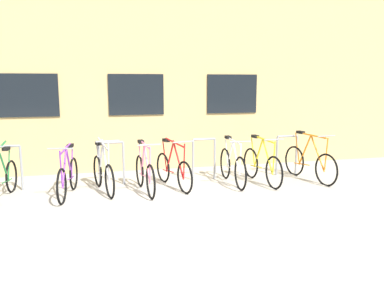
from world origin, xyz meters
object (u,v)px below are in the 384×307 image
at_px(bicycle_red, 173,169).
at_px(bicycle_silver, 103,173).
at_px(bicycle_purple, 68,177).
at_px(bicycle_yellow, 262,165).
at_px(bicycle_green, 2,180).
at_px(bicycle_white, 232,166).
at_px(bicycle_pink, 145,173).
at_px(bicycle_orange, 309,162).

bearing_deg(bicycle_red, bicycle_silver, -179.67).
relative_size(bicycle_purple, bicycle_red, 1.00).
distance_m(bicycle_yellow, bicycle_silver, 3.32).
bearing_deg(bicycle_green, bicycle_red, 2.04).
height_order(bicycle_yellow, bicycle_red, bicycle_red).
height_order(bicycle_purple, bicycle_white, bicycle_purple).
bearing_deg(bicycle_white, bicycle_purple, -177.47).
relative_size(bicycle_pink, bicycle_yellow, 0.95).
distance_m(bicycle_red, bicycle_white, 1.28).
relative_size(bicycle_yellow, bicycle_orange, 0.98).
distance_m(bicycle_purple, bicycle_white, 3.34).
xyz_separation_m(bicycle_red, bicycle_silver, (-1.41, -0.01, 0.00)).
bearing_deg(bicycle_yellow, bicycle_orange, -1.41).
xyz_separation_m(bicycle_yellow, bicycle_red, (-1.91, 0.11, -0.01)).
relative_size(bicycle_white, bicycle_silver, 1.08).
bearing_deg(bicycle_yellow, bicycle_silver, 178.32).
distance_m(bicycle_red, bicycle_orange, 3.03).
bearing_deg(bicycle_red, bicycle_white, -0.87).
xyz_separation_m(bicycle_red, bicycle_orange, (3.03, -0.13, 0.02)).
relative_size(bicycle_purple, bicycle_white, 0.95).
height_order(bicycle_red, bicycle_green, bicycle_green).
height_order(bicycle_purple, bicycle_silver, bicycle_silver).
bearing_deg(bicycle_pink, bicycle_silver, 164.53).
xyz_separation_m(bicycle_yellow, bicycle_silver, (-3.32, 0.10, -0.01)).
xyz_separation_m(bicycle_red, bicycle_white, (1.28, -0.02, 0.01)).
bearing_deg(bicycle_orange, bicycle_silver, 178.39).
bearing_deg(bicycle_pink, bicycle_yellow, 2.74).
relative_size(bicycle_pink, bicycle_red, 0.99).
height_order(bicycle_yellow, bicycle_white, bicycle_yellow).
bearing_deg(bicycle_green, bicycle_pink, -2.45).
bearing_deg(bicycle_orange, bicycle_white, 176.31).
bearing_deg(bicycle_orange, bicycle_yellow, 178.59).
height_order(bicycle_yellow, bicycle_silver, bicycle_silver).
bearing_deg(bicycle_purple, bicycle_green, 177.42).
relative_size(bicycle_green, bicycle_silver, 1.07).
height_order(bicycle_red, bicycle_white, bicycle_red).
distance_m(bicycle_red, bicycle_silver, 1.41).
bearing_deg(bicycle_purple, bicycle_yellow, 0.89).
relative_size(bicycle_yellow, bicycle_white, 1.00).
bearing_deg(bicycle_silver, bicycle_purple, -166.39).
distance_m(bicycle_yellow, bicycle_green, 5.13).
height_order(bicycle_pink, bicycle_yellow, bicycle_pink).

